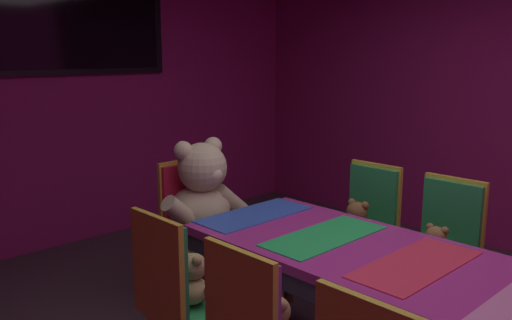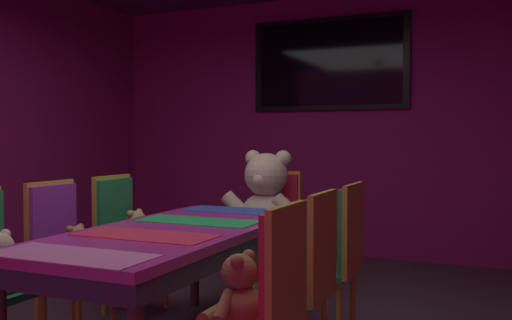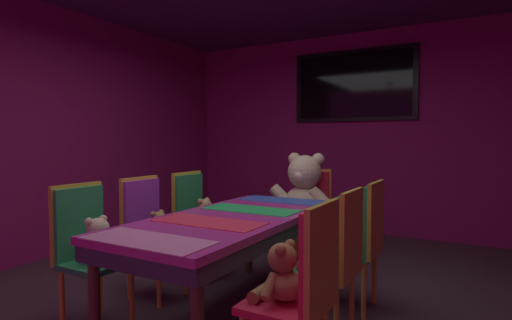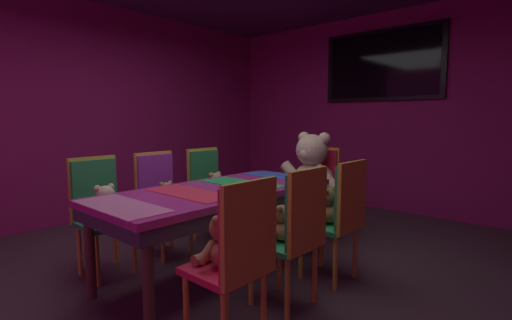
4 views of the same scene
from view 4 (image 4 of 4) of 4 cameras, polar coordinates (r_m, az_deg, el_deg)
ground_plane at (r=3.30m, az=-5.73°, el=-17.06°), size 7.90×7.90×0.00m
wall_back at (r=5.69m, az=18.85°, el=6.96°), size 5.20×0.12×2.80m
wall_left at (r=5.25m, az=-25.52°, el=6.75°), size 0.12×6.40×2.80m
banquet_table at (r=3.10m, az=-5.86°, el=-5.93°), size 0.90×2.02×0.75m
chair_left_0 at (r=3.46m, az=-23.03°, el=-6.05°), size 0.42×0.41×0.98m
teddy_left_0 at (r=3.33m, az=-21.95°, el=-6.56°), size 0.26×0.33×0.31m
chair_left_1 at (r=3.75m, az=-14.66°, el=-4.80°), size 0.42×0.41×0.98m
teddy_left_1 at (r=3.64m, az=-13.41°, el=-5.54°), size 0.21×0.27×0.26m
chair_left_2 at (r=4.10m, az=-7.45°, el=-3.69°), size 0.42×0.41×0.98m
teddy_left_2 at (r=4.00m, az=-6.10°, el=-4.17°), size 0.23×0.30×0.28m
chair_right_0 at (r=2.11m, az=-2.48°, el=-13.40°), size 0.42×0.41×0.98m
teddy_right_0 at (r=2.21m, az=-5.24°, el=-12.60°), size 0.26×0.33×0.31m
chair_right_1 at (r=2.56m, az=6.46°, el=-9.89°), size 0.42×0.41×0.98m
teddy_right_1 at (r=2.64m, az=3.90°, el=-9.89°), size 0.21×0.28×0.26m
chair_right_2 at (r=3.03m, az=13.14°, el=-7.40°), size 0.42×0.41×0.98m
teddy_right_2 at (r=3.11m, az=10.78°, el=-7.22°), size 0.24×0.31×0.30m
throne_chair at (r=4.28m, az=9.67°, el=-3.31°), size 0.41×0.42×0.98m
king_teddy_bear at (r=4.11m, az=8.42°, el=-1.41°), size 0.74×0.58×0.70m
wall_tv at (r=5.65m, az=18.71°, el=13.58°), size 1.70×0.06×0.98m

